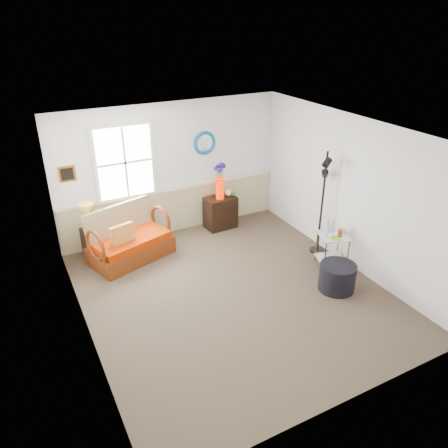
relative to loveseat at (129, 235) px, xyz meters
name	(u,v)px	position (x,y,z in m)	size (l,w,h in m)	color
floor	(233,293)	(1.12, -1.83, -0.47)	(4.50, 5.00, 0.01)	brown
ceiling	(235,133)	(1.12, -1.83, 2.13)	(4.50, 5.00, 0.01)	white
walls	(234,220)	(1.12, -1.83, 0.83)	(4.51, 5.01, 2.60)	white
wainscot	(174,210)	(1.12, 0.65, -0.02)	(4.46, 0.02, 0.90)	#CBBF8B
chair_rail	(173,189)	(1.12, 0.64, 0.45)	(4.46, 0.04, 0.06)	white
window	(125,162)	(0.22, 0.64, 1.13)	(1.14, 0.06, 1.44)	white
picture	(67,174)	(-0.80, 0.65, 1.08)	(0.28, 0.03, 0.28)	#B9761E
mirror	(204,143)	(1.82, 0.65, 1.28)	(0.47, 0.47, 0.07)	#0D82B5
loveseat	(129,235)	(0.00, 0.00, 0.00)	(1.44, 0.82, 0.94)	maroon
throw_pillow	(123,237)	(-0.14, -0.12, 0.05)	(0.44, 0.11, 0.44)	#CA5721
lamp_stand	(94,242)	(-0.58, 0.36, -0.18)	(0.32, 0.32, 0.57)	black
table_lamp	(88,217)	(-0.62, 0.35, 0.35)	(0.27, 0.27, 0.49)	#C67F24
potted_plant	(97,219)	(-0.45, 0.39, 0.26)	(0.35, 0.39, 0.31)	#38612C
cabinet	(221,212)	(2.02, 0.36, -0.14)	(0.62, 0.40, 0.66)	black
flower_vase	(220,181)	(1.99, 0.33, 0.56)	(0.21, 0.21, 0.73)	#EC2700
side_table	(332,251)	(3.04, -1.91, -0.16)	(0.49, 0.49, 0.62)	#A8721F
tabletop_items	(334,229)	(3.04, -1.90, 0.26)	(0.39, 0.39, 0.23)	silver
floor_lamp	(322,204)	(3.16, -1.39, 0.50)	(0.28, 0.28, 1.94)	black
ottoman	(337,277)	(2.66, -2.50, -0.25)	(0.58, 0.58, 0.45)	black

